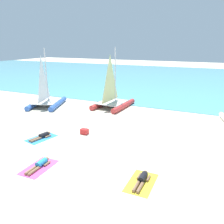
% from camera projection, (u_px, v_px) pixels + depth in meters
% --- Properties ---
extents(ground_plane, '(120.00, 120.00, 0.00)m').
position_uv_depth(ground_plane, '(134.00, 111.00, 20.89)').
color(ground_plane, beige).
extents(ocean_water, '(120.00, 40.00, 0.05)m').
position_uv_depth(ocean_water, '(176.00, 78.00, 39.54)').
color(ocean_water, '#5BB2C1').
rests_on(ocean_water, ground).
extents(sailboat_red, '(2.95, 4.41, 5.57)m').
position_uv_depth(sailboat_red, '(112.00, 99.00, 21.80)').
color(sailboat_red, '#CC3838').
rests_on(sailboat_red, ground).
extents(sailboat_blue, '(3.91, 4.83, 5.46)m').
position_uv_depth(sailboat_blue, '(46.00, 98.00, 22.16)').
color(sailboat_blue, blue).
rests_on(sailboat_blue, ground).
extents(towel_left, '(1.48, 2.09, 0.01)m').
position_uv_depth(towel_left, '(41.00, 138.00, 14.86)').
color(towel_left, '#338CD8').
rests_on(towel_left, ground).
extents(sunbather_left, '(0.72, 1.56, 0.30)m').
position_uv_depth(sunbather_left, '(42.00, 136.00, 14.88)').
color(sunbather_left, black).
rests_on(sunbather_left, towel_left).
extents(towel_middle, '(1.15, 1.93, 0.01)m').
position_uv_depth(towel_middle, '(39.00, 167.00, 11.38)').
color(towel_middle, '#D84C99').
rests_on(towel_middle, ground).
extents(sunbather_middle, '(0.55, 1.56, 0.30)m').
position_uv_depth(sunbather_middle, '(40.00, 164.00, 11.40)').
color(sunbather_middle, '#268CCC').
rests_on(sunbather_middle, towel_middle).
extents(towel_right, '(1.11, 1.91, 0.01)m').
position_uv_depth(towel_right, '(141.00, 183.00, 10.13)').
color(towel_right, yellow).
rests_on(towel_right, ground).
extents(sunbather_right, '(0.54, 1.56, 0.30)m').
position_uv_depth(sunbather_right, '(142.00, 179.00, 10.15)').
color(sunbather_right, black).
rests_on(sunbather_right, towel_right).
extents(cooler_box, '(0.50, 0.36, 0.36)m').
position_uv_depth(cooler_box, '(84.00, 132.00, 15.49)').
color(cooler_box, red).
rests_on(cooler_box, ground).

